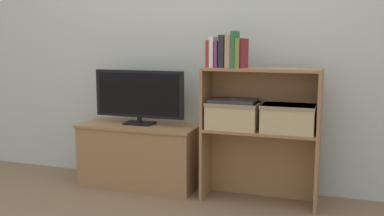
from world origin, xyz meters
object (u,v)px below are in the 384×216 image
book_crimson (209,54)px  book_maroon (244,53)px  storage_basket_right (288,117)px  tv (139,95)px  book_charcoal (223,51)px  book_ivory (214,52)px  book_olive (239,53)px  book_plum (218,54)px  book_forest (235,49)px  storage_basket_left (233,114)px  laptop (233,101)px  book_tan (230,51)px  tv_stand (140,155)px

book_crimson → book_maroon: (0.24, -0.00, 0.00)m
storage_basket_right → tv: bearing=176.3°
book_crimson → book_charcoal: book_charcoal is taller
book_ivory → book_charcoal: bearing=0.0°
book_olive → book_plum: bearing=-180.0°
book_ivory → book_forest: 0.15m
book_ivory → book_maroon: book_ivory is taller
storage_basket_left → laptop: size_ratio=1.12×
tv → book_plum: book_plum is taller
book_crimson → laptop: size_ratio=0.58×
book_ivory → laptop: size_ratio=0.65×
book_forest → book_tan: bearing=180.0°
tv → book_olive: size_ratio=3.62×
book_crimson → book_forest: size_ratio=0.75×
book_olive → storage_basket_right: bearing=2.5°
book_plum → book_olive: 0.15m
tv_stand → tv: size_ratio=1.28×
book_forest → laptop: bearing=124.8°
book_tan → book_olive: size_ratio=1.11×
tv → book_maroon: (0.82, -0.09, 0.32)m
book_plum → book_maroon: book_maroon is taller
book_ivory → book_charcoal: (0.07, 0.00, 0.01)m
book_tan → book_maroon: size_ratio=1.14×
book_charcoal → storage_basket_right: bearing=1.8°
book_maroon → storage_basket_right: (0.30, 0.01, -0.41)m
book_crimson → book_maroon: 0.24m
tv → book_crimson: size_ratio=3.89×
storage_basket_left → tv: bearing=174.5°
book_crimson → book_plum: 0.06m
book_maroon → book_forest: bearing=180.0°
storage_basket_right → tv_stand: bearing=176.3°
tv_stand → book_charcoal: 1.04m
book_charcoal → book_plum: bearing=180.0°
tv_stand → storage_basket_left: storage_basket_left is taller
tv_stand → book_maroon: 1.13m
book_forest → storage_basket_left: bearing=124.8°
tv_stand → laptop: bearing=-5.6°
book_tan → book_charcoal: bearing=180.0°
book_charcoal → book_olive: 0.11m
book_olive → book_forest: bearing=-180.0°
book_forest → storage_basket_right: bearing=2.2°
book_ivory → book_forest: bearing=0.0°
book_charcoal → laptop: (0.07, 0.01, -0.33)m
tv → laptop: size_ratio=2.26×
book_ivory → storage_basket_left: size_ratio=0.58×
book_plum → book_charcoal: (0.04, 0.00, 0.02)m
tv → storage_basket_right: (1.12, -0.07, -0.09)m
book_maroon → book_tan: bearing=180.0°
book_maroon → storage_basket_left: 0.42m
tv_stand → book_ivory: size_ratio=4.43×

